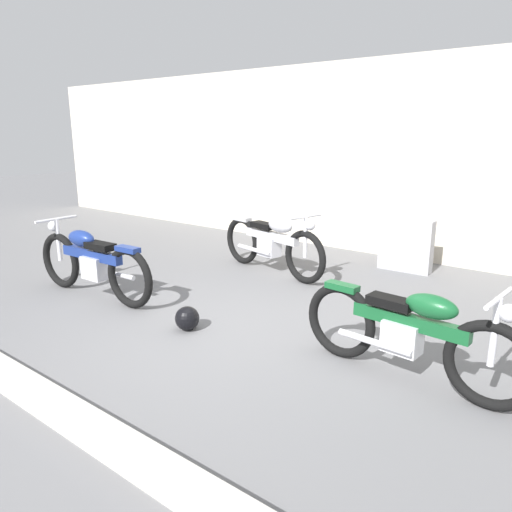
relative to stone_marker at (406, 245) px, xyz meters
name	(u,v)px	position (x,y,z in m)	size (l,w,h in m)	color
ground_plane	(229,332)	(-0.55, -3.32, -0.39)	(40.00, 40.00, 0.00)	slate
building_wall	(397,160)	(-0.55, 0.83, 1.18)	(18.00, 0.30, 3.13)	beige
curb_strip	(58,408)	(-0.55, -5.21, -0.33)	(18.00, 0.24, 0.12)	#B7B2A8
stone_marker	(406,245)	(0.00, 0.00, 0.00)	(0.76, 0.20, 0.78)	#9E9EA3
helmet	(187,318)	(-0.94, -3.53, -0.26)	(0.25, 0.25, 0.25)	black
motorcycle_green	(410,332)	(1.25, -3.15, 0.04)	(1.97, 0.55, 0.88)	black
motorcycle_blue	(92,262)	(-2.62, -3.50, 0.06)	(2.08, 0.58, 0.93)	black
motorcycle_silver	(272,243)	(-1.48, -1.29, 0.06)	(2.05, 0.69, 0.93)	black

